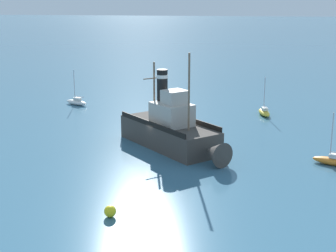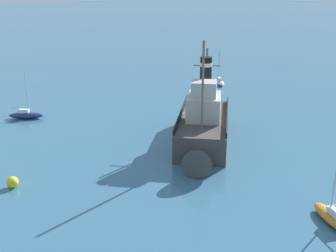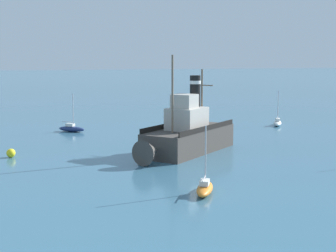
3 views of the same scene
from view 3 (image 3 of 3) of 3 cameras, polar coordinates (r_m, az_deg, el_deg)
name	(u,v)px [view 3 (image 3 of 3)]	position (r m, az deg, el deg)	size (l,w,h in m)	color
ground_plane	(181,150)	(53.80, 1.42, -2.71)	(600.00, 600.00, 0.00)	#38667F
old_tugboat	(186,135)	(52.18, 2.03, -1.00)	(12.16, 12.95, 9.90)	#423D38
sailboat_orange	(205,188)	(37.20, 4.09, -6.86)	(3.89, 2.68, 4.90)	orange
sailboat_white	(277,123)	(74.12, 12.04, 0.37)	(3.85, 2.81, 4.90)	white
sailboat_navy	(72,128)	(67.90, -10.65, -0.26)	(3.24, 3.65, 4.90)	navy
mooring_buoy	(11,153)	(52.27, -17.02, -2.89)	(0.86, 0.86, 0.86)	yellow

